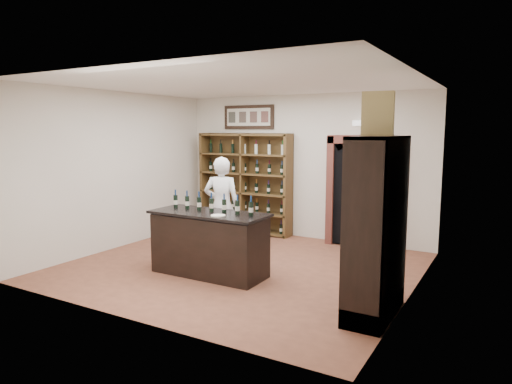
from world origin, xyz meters
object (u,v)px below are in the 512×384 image
Objects in this scene: wine_shelf at (246,183)px; counter_bottle_0 at (176,201)px; side_cabinet at (378,256)px; wine_crate at (378,114)px; tasting_counter at (209,244)px; shopkeeper at (222,206)px.

wine_shelf reaches higher than counter_bottle_0.
wine_crate is (-0.07, 0.03, 1.70)m from side_cabinet.
wine_crate is at bearing -40.50° from wine_shelf.
wine_shelf is 3.19m from tasting_counter.
wine_crate is (3.12, -1.32, 1.56)m from shopkeeper.
wine_crate is at bearing 159.43° from side_cabinet.
tasting_counter is at bearing -5.52° from counter_bottle_0.
shopkeeper is 3.73m from wine_crate.
wine_crate reaches higher than counter_bottle_0.
shopkeeper is at bearing 75.63° from counter_bottle_0.
wine_shelf is 7.33× the size of counter_bottle_0.
side_cabinet is (2.72, -0.30, 0.26)m from tasting_counter.
shopkeeper is at bearing 157.09° from side_cabinet.
counter_bottle_0 is 3.65m from wine_crate.
wine_crate is at bearing 137.03° from shopkeeper.
wine_crate is (3.75, -3.21, 1.36)m from wine_shelf.
side_cabinet reaches higher than counter_bottle_0.
wine_shelf reaches higher than shopkeeper.
shopkeeper is (0.25, 0.98, -0.21)m from counter_bottle_0.
wine_shelf is 2.00m from shopkeeper.
tasting_counter is 0.85× the size of side_cabinet.
tasting_counter is 1.05× the size of shopkeeper.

